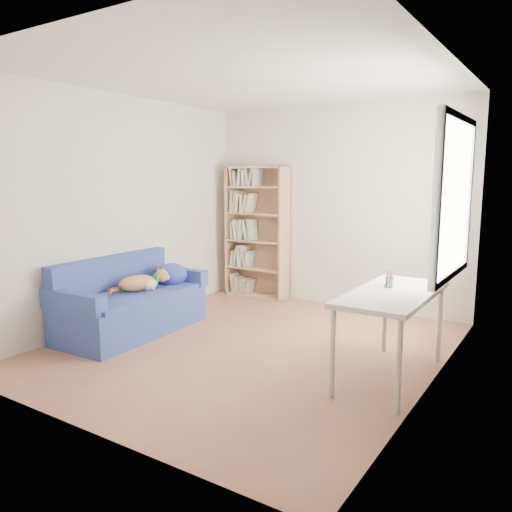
{
  "coord_description": "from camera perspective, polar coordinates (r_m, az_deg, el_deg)",
  "views": [
    {
      "loc": [
        2.65,
        -4.01,
        1.68
      ],
      "look_at": [
        -0.19,
        0.4,
        0.85
      ],
      "focal_mm": 35.0,
      "sensor_mm": 36.0,
      "label": 1
    }
  ],
  "objects": [
    {
      "name": "bookshelf",
      "position": [
        7.0,
        0.12,
        2.14
      ],
      "size": [
        0.91,
        0.28,
        1.83
      ],
      "color": "tan",
      "rests_on": "ground"
    },
    {
      "name": "sofa",
      "position": [
        5.65,
        -13.97,
        -5.22
      ],
      "size": [
        0.87,
        1.69,
        0.82
      ],
      "rotation": [
        0.0,
        0.0,
        0.05
      ],
      "color": "navy",
      "rests_on": "ground"
    },
    {
      "name": "desk",
      "position": [
        4.28,
        15.34,
        -4.78
      ],
      "size": [
        0.61,
        1.33,
        0.75
      ],
      "color": "silver",
      "rests_on": "ground"
    },
    {
      "name": "pen_cup",
      "position": [
        4.4,
        14.97,
        -2.76
      ],
      "size": [
        0.08,
        0.08,
        0.15
      ],
      "color": "white",
      "rests_on": "desk"
    },
    {
      "name": "ground",
      "position": [
        5.09,
        -0.64,
        -10.28
      ],
      "size": [
        4.0,
        4.0,
        0.0
      ],
      "primitive_type": "plane",
      "color": "#985B44",
      "rests_on": "ground"
    },
    {
      "name": "room_shell",
      "position": [
        4.78,
        0.55,
        8.47
      ],
      "size": [
        3.54,
        4.04,
        2.62
      ],
      "color": "silver",
      "rests_on": "ground"
    }
  ]
}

